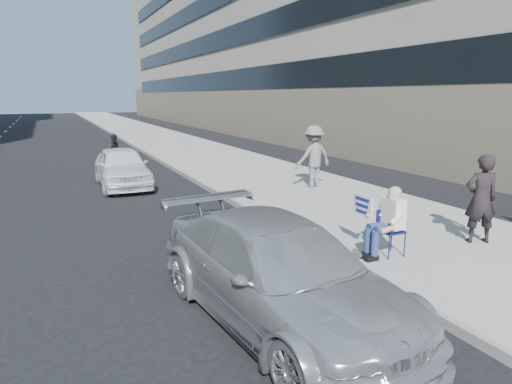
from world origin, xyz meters
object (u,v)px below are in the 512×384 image
jogger (313,157)px  parked_sedan (279,272)px  motorcycle (116,152)px  white_sedan_near (122,167)px  pedestrian_woman (481,199)px  seated_protester (386,218)px

jogger → parked_sedan: size_ratio=0.41×
jogger → motorcycle: size_ratio=0.97×
parked_sedan → white_sedan_near: (-0.50, 10.66, -0.02)m
white_sedan_near → motorcycle: motorcycle is taller
pedestrian_woman → seated_protester: bearing=18.3°
seated_protester → pedestrian_woman: 2.27m
seated_protester → jogger: size_ratio=0.66×
jogger → pedestrian_woman: size_ratio=1.11×
jogger → motorcycle: jogger is taller
seated_protester → parked_sedan: 3.02m
jogger → motorcycle: bearing=-63.6°
jogger → white_sedan_near: 6.47m
pedestrian_woman → white_sedan_near: (-5.54, 9.66, -0.37)m
motorcycle → parked_sedan: bearing=-96.0°
jogger → white_sedan_near: (-5.50, 3.37, -0.46)m
parked_sedan → motorcycle: (-0.07, 15.43, -0.07)m
parked_sedan → motorcycle: bearing=84.1°
parked_sedan → motorcycle: motorcycle is taller
pedestrian_woman → motorcycle: bearing=-48.6°
jogger → pedestrian_woman: 6.28m
white_sedan_near → motorcycle: 4.79m
seated_protester → pedestrian_woman: bearing=-3.6°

